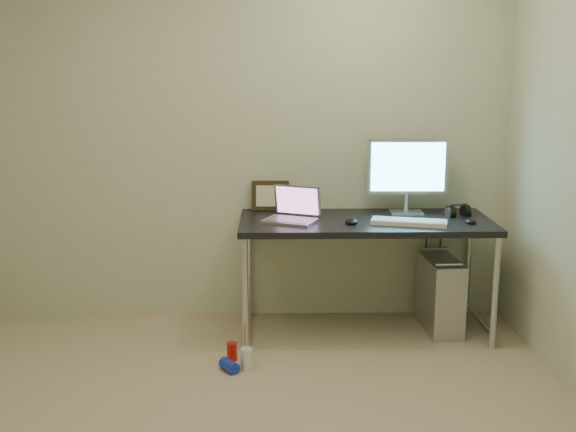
# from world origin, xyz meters

# --- Properties ---
(wall_back) EXTENTS (3.50, 0.02, 2.50)m
(wall_back) POSITION_xyz_m (0.00, 1.75, 1.25)
(wall_back) COLOR beige
(wall_back) RESTS_ON ground
(desk) EXTENTS (1.60, 0.70, 0.75)m
(desk) POSITION_xyz_m (0.76, 1.40, 0.67)
(desk) COLOR black
(desk) RESTS_ON ground
(tower_computer) EXTENTS (0.23, 0.47, 0.51)m
(tower_computer) POSITION_xyz_m (1.26, 1.42, 0.24)
(tower_computer) COLOR #A8A8AC
(tower_computer) RESTS_ON ground
(cable_a) EXTENTS (0.01, 0.16, 0.69)m
(cable_a) POSITION_xyz_m (1.21, 1.70, 0.40)
(cable_a) COLOR black
(cable_a) RESTS_ON ground
(cable_b) EXTENTS (0.02, 0.11, 0.71)m
(cable_b) POSITION_xyz_m (1.30, 1.68, 0.38)
(cable_b) COLOR black
(cable_b) RESTS_ON ground
(can_red) EXTENTS (0.07, 0.07, 0.11)m
(can_red) POSITION_xyz_m (-0.08, 0.94, 0.06)
(can_red) COLOR red
(can_red) RESTS_ON ground
(can_white) EXTENTS (0.09, 0.09, 0.13)m
(can_white) POSITION_xyz_m (0.01, 0.81, 0.06)
(can_white) COLOR silver
(can_white) RESTS_ON ground
(can_blue) EXTENTS (0.13, 0.14, 0.07)m
(can_blue) POSITION_xyz_m (-0.08, 0.79, 0.03)
(can_blue) COLOR #1531B7
(can_blue) RESTS_ON ground
(laptop) EXTENTS (0.39, 0.36, 0.21)m
(laptop) POSITION_xyz_m (0.29, 1.38, 0.80)
(laptop) COLOR silver
(laptop) RESTS_ON desk
(monitor) EXTENTS (0.53, 0.16, 0.49)m
(monitor) POSITION_xyz_m (1.05, 1.58, 1.04)
(monitor) COLOR silver
(monitor) RESTS_ON desk
(keyboard) EXTENTS (0.48, 0.26, 0.03)m
(keyboard) POSITION_xyz_m (1.01, 1.26, 0.76)
(keyboard) COLOR silver
(keyboard) RESTS_ON desk
(mouse_right) EXTENTS (0.08, 0.12, 0.04)m
(mouse_right) POSITION_xyz_m (1.40, 1.29, 0.77)
(mouse_right) COLOR black
(mouse_right) RESTS_ON desk
(mouse_left) EXTENTS (0.08, 0.13, 0.04)m
(mouse_left) POSITION_xyz_m (0.65, 1.29, 0.77)
(mouse_left) COLOR black
(mouse_left) RESTS_ON desk
(headphones) EXTENTS (0.17, 0.10, 0.10)m
(headphones) POSITION_xyz_m (1.37, 1.49, 0.78)
(headphones) COLOR black
(headphones) RESTS_ON desk
(picture_frame) EXTENTS (0.25, 0.08, 0.20)m
(picture_frame) POSITION_xyz_m (0.15, 1.70, 0.85)
(picture_frame) COLOR black
(picture_frame) RESTS_ON desk
(webcam) EXTENTS (0.04, 0.04, 0.11)m
(webcam) POSITION_xyz_m (0.35, 1.69, 0.83)
(webcam) COLOR silver
(webcam) RESTS_ON desk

